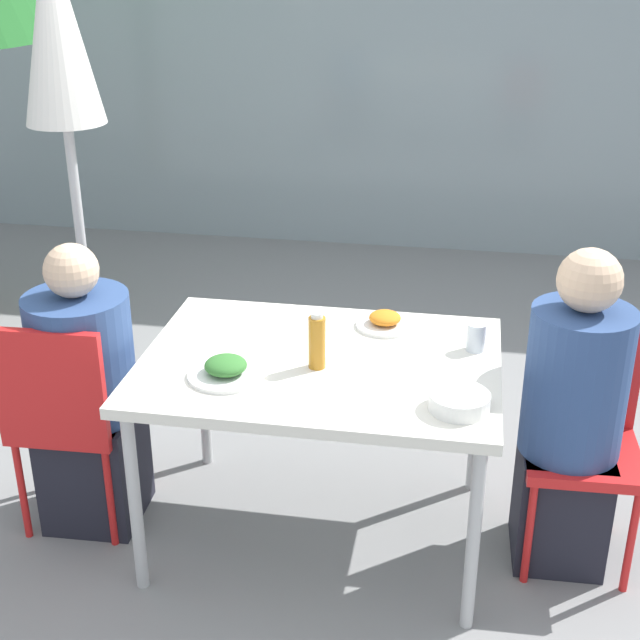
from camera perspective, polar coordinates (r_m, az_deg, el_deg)
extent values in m
plane|color=gray|center=(3.50, 0.00, -13.42)|extent=(24.00, 24.00, 0.00)
cube|color=#89999E|center=(6.20, 5.73, 18.22)|extent=(10.00, 0.20, 3.00)
cube|color=silver|center=(3.11, 0.00, -2.85)|extent=(1.25, 0.92, 0.04)
cylinder|color=#B7B7B7|center=(3.12, -11.76, -11.36)|extent=(0.04, 0.04, 0.70)
cylinder|color=#B7B7B7|center=(2.94, 9.79, -13.65)|extent=(0.04, 0.04, 0.70)
cylinder|color=#B7B7B7|center=(3.75, -7.46, -4.47)|extent=(0.04, 0.04, 0.70)
cylinder|color=#B7B7B7|center=(3.60, 10.00, -5.92)|extent=(0.04, 0.04, 0.70)
cube|color=red|center=(3.48, -15.32, -6.01)|extent=(0.41, 0.41, 0.04)
cube|color=red|center=(3.23, -16.95, -4.06)|extent=(0.40, 0.05, 0.42)
cylinder|color=red|center=(3.79, -16.37, -7.47)|extent=(0.03, 0.03, 0.42)
cylinder|color=red|center=(3.67, -11.47, -8.01)|extent=(0.03, 0.03, 0.42)
cylinder|color=red|center=(3.54, -18.53, -10.28)|extent=(0.03, 0.03, 0.42)
cylinder|color=red|center=(3.41, -13.28, -11.00)|extent=(0.03, 0.03, 0.42)
cube|color=black|center=(3.57, -14.20, -8.97)|extent=(0.35, 0.35, 0.46)
cylinder|color=navy|center=(3.34, -15.00, -2.27)|extent=(0.38, 0.38, 0.47)
sphere|color=beige|center=(3.21, -15.64, 3.07)|extent=(0.19, 0.19, 0.19)
cube|color=red|center=(3.27, 16.38, -8.23)|extent=(0.41, 0.41, 0.04)
cube|color=red|center=(3.32, 16.46, -3.19)|extent=(0.40, 0.05, 0.42)
cylinder|color=red|center=(3.29, 19.28, -13.25)|extent=(0.03, 0.03, 0.42)
cylinder|color=red|center=(3.24, 13.23, -13.13)|extent=(0.03, 0.03, 0.42)
cylinder|color=red|center=(3.57, 18.35, -9.96)|extent=(0.03, 0.03, 0.42)
cylinder|color=red|center=(3.52, 12.83, -9.78)|extent=(0.03, 0.03, 0.42)
cube|color=black|center=(3.38, 15.12, -11.18)|extent=(0.32, 0.32, 0.46)
cylinder|color=navy|center=(3.13, 16.08, -3.82)|extent=(0.35, 0.35, 0.52)
sphere|color=beige|center=(2.98, 16.89, 2.44)|extent=(0.21, 0.21, 0.21)
cylinder|color=#333333|center=(4.41, -13.91, -5.15)|extent=(0.36, 0.36, 0.05)
cylinder|color=#BCBCBC|center=(4.02, -15.41, 8.07)|extent=(0.04, 0.04, 2.16)
cone|color=silver|center=(3.89, -16.56, 17.72)|extent=(0.33, 0.33, 0.79)
cylinder|color=white|center=(3.35, 4.16, -0.34)|extent=(0.22, 0.22, 0.01)
ellipsoid|color=orange|center=(3.34, 4.18, 0.15)|extent=(0.12, 0.12, 0.05)
cylinder|color=white|center=(3.00, -6.03, -3.50)|extent=(0.26, 0.26, 0.01)
ellipsoid|color=#33702D|center=(2.99, -6.06, -2.90)|extent=(0.14, 0.14, 0.06)
cylinder|color=#B7751E|center=(3.01, -0.18, -1.46)|extent=(0.06, 0.06, 0.19)
cylinder|color=white|center=(2.97, -0.18, 0.31)|extent=(0.04, 0.04, 0.02)
cylinder|color=silver|center=(3.19, 9.96, -1.08)|extent=(0.07, 0.07, 0.10)
cylinder|color=white|center=(2.82, 8.90, -5.17)|extent=(0.19, 0.19, 0.06)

